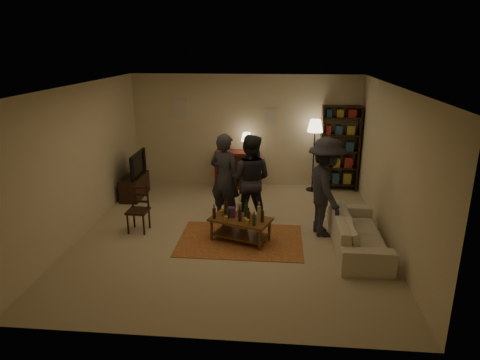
# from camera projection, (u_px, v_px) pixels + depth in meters

# --- Properties ---
(floor) EXTENTS (6.00, 6.00, 0.00)m
(floor) POSITION_uv_depth(u_px,v_px,m) (233.00, 233.00, 7.95)
(floor) COLOR #C6B793
(floor) RESTS_ON ground
(room_shell) EXTENTS (6.00, 6.00, 6.00)m
(room_shell) POSITION_uv_depth(u_px,v_px,m) (219.00, 112.00, 10.29)
(room_shell) COLOR beige
(room_shell) RESTS_ON ground
(rug) EXTENTS (2.20, 1.50, 0.01)m
(rug) POSITION_uv_depth(u_px,v_px,m) (240.00, 240.00, 7.67)
(rug) COLOR maroon
(rug) RESTS_ON ground
(coffee_table) EXTENTS (1.18, 0.90, 0.77)m
(coffee_table) POSITION_uv_depth(u_px,v_px,m) (240.00, 221.00, 7.56)
(coffee_table) COLOR brown
(coffee_table) RESTS_ON ground
(dining_chair) EXTENTS (0.39, 0.39, 0.87)m
(dining_chair) POSITION_uv_depth(u_px,v_px,m) (139.00, 208.00, 7.98)
(dining_chair) COLOR black
(dining_chair) RESTS_ON ground
(tv_stand) EXTENTS (0.40, 1.00, 1.06)m
(tv_stand) POSITION_uv_depth(u_px,v_px,m) (135.00, 181.00, 9.76)
(tv_stand) COLOR black
(tv_stand) RESTS_ON ground
(dresser) EXTENTS (1.00, 0.50, 1.36)m
(dresser) POSITION_uv_depth(u_px,v_px,m) (237.00, 168.00, 10.40)
(dresser) COLOR maroon
(dresser) RESTS_ON ground
(bookshelf) EXTENTS (0.90, 0.34, 2.02)m
(bookshelf) POSITION_uv_depth(u_px,v_px,m) (339.00, 148.00, 10.08)
(bookshelf) COLOR black
(bookshelf) RESTS_ON ground
(floor_lamp) EXTENTS (0.36, 0.36, 1.71)m
(floor_lamp) POSITION_uv_depth(u_px,v_px,m) (315.00, 131.00, 9.89)
(floor_lamp) COLOR black
(floor_lamp) RESTS_ON ground
(sofa) EXTENTS (0.81, 2.08, 0.61)m
(sofa) POSITION_uv_depth(u_px,v_px,m) (358.00, 232.00, 7.29)
(sofa) COLOR beige
(sofa) RESTS_ON ground
(person_left) EXTENTS (0.76, 0.65, 1.76)m
(person_left) POSITION_uv_depth(u_px,v_px,m) (225.00, 178.00, 8.29)
(person_left) COLOR #292932
(person_left) RESTS_ON ground
(person_right) EXTENTS (0.96, 0.81, 1.76)m
(person_right) POSITION_uv_depth(u_px,v_px,m) (250.00, 179.00, 8.22)
(person_right) COLOR #25242B
(person_right) RESTS_ON ground
(person_by_sofa) EXTENTS (0.91, 1.29, 1.82)m
(person_by_sofa) POSITION_uv_depth(u_px,v_px,m) (325.00, 187.00, 7.67)
(person_by_sofa) COLOR #282830
(person_by_sofa) RESTS_ON ground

